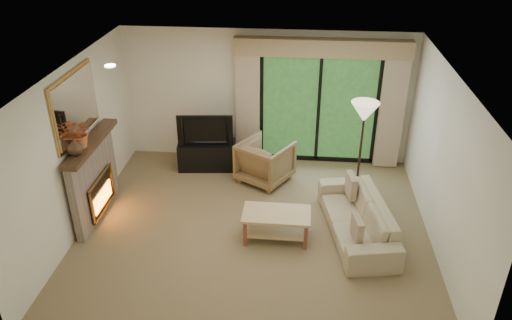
# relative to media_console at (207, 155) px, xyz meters

# --- Properties ---
(floor) EXTENTS (5.50, 5.50, 0.00)m
(floor) POSITION_rel_media_console_xyz_m (1.11, -1.95, -0.27)
(floor) COLOR olive
(floor) RESTS_ON ground
(ceiling) EXTENTS (5.50, 5.50, 0.00)m
(ceiling) POSITION_rel_media_console_xyz_m (1.11, -1.95, 2.33)
(ceiling) COLOR white
(ceiling) RESTS_ON ground
(wall_back) EXTENTS (5.00, 0.00, 5.00)m
(wall_back) POSITION_rel_media_console_xyz_m (1.11, 0.55, 1.03)
(wall_back) COLOR white
(wall_back) RESTS_ON ground
(wall_front) EXTENTS (5.00, 0.00, 5.00)m
(wall_front) POSITION_rel_media_console_xyz_m (1.11, -4.45, 1.03)
(wall_front) COLOR white
(wall_front) RESTS_ON ground
(wall_left) EXTENTS (0.00, 5.00, 5.00)m
(wall_left) POSITION_rel_media_console_xyz_m (-1.64, -1.95, 1.03)
(wall_left) COLOR white
(wall_left) RESTS_ON ground
(wall_right) EXTENTS (0.00, 5.00, 5.00)m
(wall_right) POSITION_rel_media_console_xyz_m (3.86, -1.95, 1.03)
(wall_right) COLOR white
(wall_right) RESTS_ON ground
(fireplace) EXTENTS (0.24, 1.70, 1.37)m
(fireplace) POSITION_rel_media_console_xyz_m (-1.52, -1.75, 0.41)
(fireplace) COLOR gray
(fireplace) RESTS_ON floor
(mirror) EXTENTS (0.07, 1.45, 1.02)m
(mirror) POSITION_rel_media_console_xyz_m (-1.60, -1.75, 1.68)
(mirror) COLOR #B98641
(mirror) RESTS_ON wall_left
(sliding_door) EXTENTS (2.26, 0.10, 2.16)m
(sliding_door) POSITION_rel_media_console_xyz_m (2.11, 0.50, 0.83)
(sliding_door) COLOR black
(sliding_door) RESTS_ON floor
(curtain_left) EXTENTS (0.45, 0.18, 2.35)m
(curtain_left) POSITION_rel_media_console_xyz_m (0.76, 0.39, 0.93)
(curtain_left) COLOR tan
(curtain_left) RESTS_ON floor
(curtain_right) EXTENTS (0.45, 0.18, 2.35)m
(curtain_right) POSITION_rel_media_console_xyz_m (3.46, 0.39, 0.93)
(curtain_right) COLOR tan
(curtain_right) RESTS_ON floor
(cornice) EXTENTS (3.20, 0.24, 0.32)m
(cornice) POSITION_rel_media_console_xyz_m (2.11, 0.41, 2.05)
(cornice) COLOR tan
(cornice) RESTS_ON wall_back
(media_console) EXTENTS (1.12, 0.59, 0.54)m
(media_console) POSITION_rel_media_console_xyz_m (0.00, 0.00, 0.00)
(media_console) COLOR black
(media_console) RESTS_ON floor
(tv) EXTENTS (1.05, 0.24, 0.60)m
(tv) POSITION_rel_media_console_xyz_m (0.00, 0.00, 0.57)
(tv) COLOR black
(tv) RESTS_ON media_console
(armchair) EXTENTS (1.17, 1.18, 0.79)m
(armchair) POSITION_rel_media_console_xyz_m (1.16, -0.39, 0.13)
(armchair) COLOR brown
(armchair) RESTS_ON floor
(sofa) EXTENTS (1.18, 2.19, 0.61)m
(sofa) POSITION_rel_media_console_xyz_m (2.72, -1.91, 0.03)
(sofa) COLOR tan
(sofa) RESTS_ON floor
(pillow_near) EXTENTS (0.16, 0.37, 0.36)m
(pillow_near) POSITION_rel_media_console_xyz_m (2.65, -2.50, 0.24)
(pillow_near) COLOR brown
(pillow_near) RESTS_ON sofa
(pillow_far) EXTENTS (0.17, 0.40, 0.39)m
(pillow_far) POSITION_rel_media_console_xyz_m (2.65, -1.31, 0.25)
(pillow_far) COLOR brown
(pillow_far) RESTS_ON sofa
(coffee_table) EXTENTS (1.04, 0.58, 0.47)m
(coffee_table) POSITION_rel_media_console_xyz_m (1.48, -2.14, -0.04)
(coffee_table) COLOR tan
(coffee_table) RESTS_ON floor
(floor_lamp) EXTENTS (0.60, 0.60, 1.75)m
(floor_lamp) POSITION_rel_media_console_xyz_m (2.82, -0.72, 0.61)
(floor_lamp) COLOR #F3DEC3
(floor_lamp) RESTS_ON floor
(vase) EXTENTS (0.30, 0.30, 0.25)m
(vase) POSITION_rel_media_console_xyz_m (-1.50, -2.22, 1.23)
(vase) COLOR #412C1C
(vase) RESTS_ON fireplace
(branches) EXTENTS (0.54, 0.51, 0.48)m
(branches) POSITION_rel_media_console_xyz_m (-1.50, -2.00, 1.34)
(branches) COLOR #CC6334
(branches) RESTS_ON fireplace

